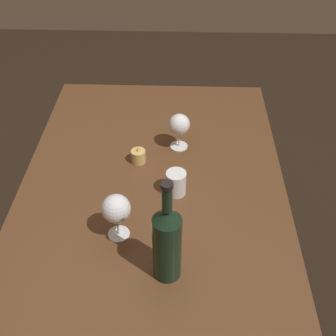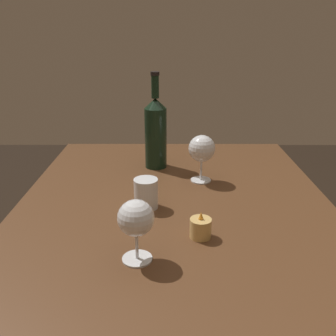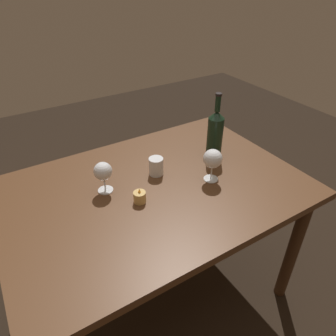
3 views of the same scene
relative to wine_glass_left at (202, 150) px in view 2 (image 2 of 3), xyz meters
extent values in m
cube|color=#56351E|center=(0.24, -0.09, -0.13)|extent=(1.30, 0.90, 0.04)
cylinder|color=#412816|center=(-0.34, -0.47, -0.50)|extent=(0.06, 0.06, 0.70)
cylinder|color=#412816|center=(-0.34, 0.29, -0.50)|extent=(0.06, 0.06, 0.70)
cylinder|color=white|center=(0.00, 0.00, -0.11)|extent=(0.07, 0.07, 0.00)
cylinder|color=white|center=(0.00, 0.00, -0.07)|extent=(0.01, 0.01, 0.07)
sphere|color=white|center=(0.00, 0.00, 0.00)|extent=(0.09, 0.09, 0.09)
cylinder|color=#510A14|center=(0.00, 0.00, 0.00)|extent=(0.07, 0.07, 0.02)
cylinder|color=white|center=(0.44, -0.17, -0.11)|extent=(0.07, 0.07, 0.00)
cylinder|color=white|center=(0.44, -0.17, -0.07)|extent=(0.01, 0.01, 0.07)
sphere|color=white|center=(0.44, -0.17, -0.01)|extent=(0.08, 0.08, 0.08)
cylinder|color=#510A14|center=(0.44, -0.17, -0.01)|extent=(0.06, 0.06, 0.02)
cylinder|color=black|center=(-0.13, -0.15, 0.00)|extent=(0.08, 0.08, 0.21)
cone|color=black|center=(-0.13, -0.15, 0.12)|extent=(0.08, 0.08, 0.03)
cylinder|color=black|center=(-0.13, -0.15, 0.18)|extent=(0.03, 0.03, 0.08)
cylinder|color=black|center=(-0.13, -0.15, 0.22)|extent=(0.03, 0.03, 0.01)
cylinder|color=white|center=(0.19, -0.17, -0.07)|extent=(0.07, 0.07, 0.08)
cylinder|color=silver|center=(0.19, -0.17, -0.07)|extent=(0.06, 0.06, 0.06)
cylinder|color=#DBB266|center=(0.35, -0.03, -0.08)|extent=(0.05, 0.05, 0.05)
cylinder|color=white|center=(0.35, -0.03, -0.09)|extent=(0.04, 0.04, 0.03)
cone|color=#F99E2D|center=(0.35, -0.03, -0.05)|extent=(0.01, 0.01, 0.02)
camera|label=1|loc=(-0.86, -0.18, 0.90)|focal=46.51mm
camera|label=2|loc=(1.12, -0.11, 0.37)|focal=39.76mm
camera|label=3|loc=(0.76, 0.86, 0.72)|focal=32.94mm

